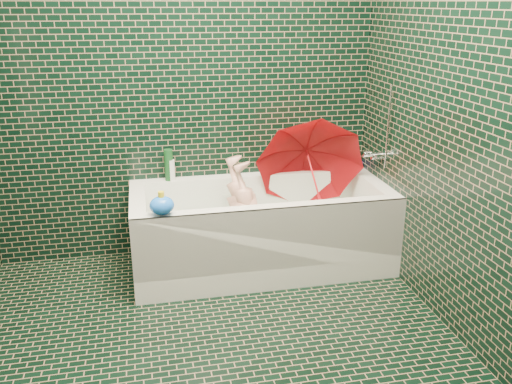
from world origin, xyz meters
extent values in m
plane|color=black|center=(0.00, 0.00, 0.00)|extent=(2.80, 2.80, 0.00)
plane|color=black|center=(0.00, 1.40, 1.25)|extent=(2.80, 0.00, 2.80)
plane|color=black|center=(0.00, -1.40, 1.25)|extent=(2.80, 0.00, 2.80)
plane|color=black|center=(1.30, 0.00, 1.25)|extent=(0.00, 2.80, 2.80)
cube|color=white|center=(0.45, 1.02, 0.07)|extent=(1.70, 0.75, 0.15)
cube|color=white|center=(0.45, 1.35, 0.35)|extent=(1.70, 0.10, 0.40)
cube|color=white|center=(0.45, 0.70, 0.35)|extent=(1.70, 0.10, 0.40)
cube|color=white|center=(1.25, 1.02, 0.35)|extent=(0.10, 0.55, 0.40)
cube|color=white|center=(-0.35, 1.02, 0.35)|extent=(0.10, 0.55, 0.40)
cube|color=white|center=(0.45, 0.66, 0.28)|extent=(1.70, 0.02, 0.55)
cube|color=green|center=(0.45, 1.02, 0.16)|extent=(1.35, 0.47, 0.01)
cube|color=silver|center=(0.45, 1.02, 0.30)|extent=(1.48, 0.53, 0.00)
cylinder|color=silver|center=(1.28, 1.02, 0.73)|extent=(0.14, 0.05, 0.05)
cylinder|color=silver|center=(1.20, 1.08, 0.73)|extent=(0.05, 0.04, 0.04)
cylinder|color=silver|center=(1.27, 0.92, 0.95)|extent=(0.01, 0.01, 0.55)
imported|color=tan|center=(0.38, 0.98, 0.31)|extent=(0.97, 0.39, 0.42)
imported|color=red|center=(0.82, 1.06, 0.61)|extent=(0.95, 1.01, 1.01)
imported|color=white|center=(1.25, 1.37, 0.55)|extent=(0.10, 0.10, 0.25)
imported|color=#4A1C6B|center=(1.25, 1.34, 0.55)|extent=(0.10, 0.10, 0.20)
imported|color=#12411B|center=(1.11, 1.31, 0.55)|extent=(0.17, 0.17, 0.19)
cylinder|color=#12411B|center=(1.13, 1.33, 0.65)|extent=(0.06, 0.06, 0.20)
cylinder|color=silver|center=(1.15, 1.34, 0.64)|extent=(0.06, 0.06, 0.19)
cylinder|color=#12411B|center=(-0.13, 1.34, 0.66)|extent=(0.07, 0.07, 0.22)
cylinder|color=white|center=(-0.12, 1.34, 0.62)|extent=(0.07, 0.07, 0.15)
ellipsoid|color=yellow|center=(1.08, 1.36, 0.59)|extent=(0.12, 0.10, 0.07)
sphere|color=yellow|center=(1.11, 1.34, 0.63)|extent=(0.05, 0.05, 0.05)
cone|color=orange|center=(1.14, 1.34, 0.63)|extent=(0.03, 0.03, 0.02)
ellipsoid|color=blue|center=(-0.21, 0.69, 0.61)|extent=(0.17, 0.15, 0.11)
cylinder|color=yellow|center=(-0.21, 0.69, 0.67)|extent=(0.04, 0.04, 0.04)
camera|label=1|loc=(-0.29, -2.26, 1.71)|focal=38.00mm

